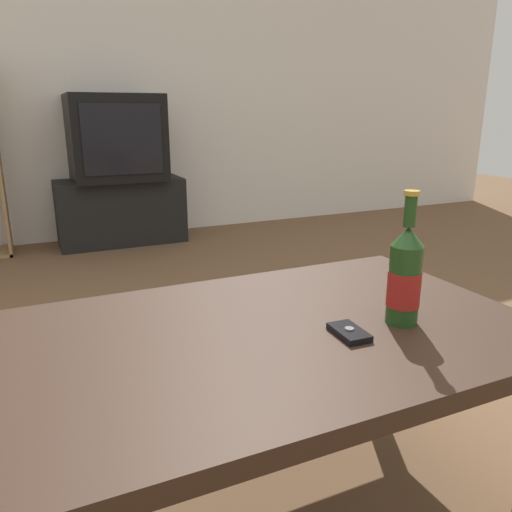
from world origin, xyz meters
TOP-DOWN VIEW (x-y plane):
  - back_wall at (0.00, 3.02)m, footprint 8.00×0.05m
  - coffee_table at (0.00, 0.00)m, footprint 1.28×0.72m
  - tv_stand at (0.22, 2.77)m, footprint 0.88×0.37m
  - television at (0.22, 2.76)m, footprint 0.62×0.54m
  - beer_bottle at (0.34, -0.09)m, footprint 0.07×0.07m
  - cell_phone at (0.20, -0.10)m, footprint 0.06×0.10m

SIDE VIEW (x-z plane):
  - tv_stand at x=0.22m, z-range 0.00..0.46m
  - coffee_table at x=0.00m, z-range 0.17..0.65m
  - cell_phone at x=0.20m, z-range 0.48..0.50m
  - beer_bottle at x=0.34m, z-range 0.44..0.73m
  - television at x=0.22m, z-range 0.46..1.04m
  - back_wall at x=0.00m, z-range 0.00..2.60m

